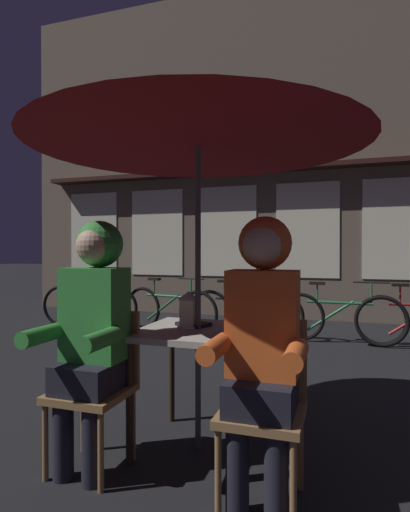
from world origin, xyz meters
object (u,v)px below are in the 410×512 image
(person_left_hooded, at_px, (92,318))
(book, at_px, (193,324))
(cafe_table, at_px, (198,345))
(lantern, at_px, (189,308))
(chair_right, at_px, (264,397))
(bicycle_fourth, at_px, (339,318))
(bicycle_second, at_px, (169,309))
(bicycle_nearest, at_px, (89,306))
(person_right_hooded, at_px, (262,328))
(patio_umbrella, at_px, (198,117))
(bicycle_third, at_px, (244,313))
(chair_left, at_px, (98,379))

(person_left_hooded, xyz_separation_m, book, (0.42, 0.51, -0.09))
(cafe_table, height_order, lantern, lantern)
(chair_right, height_order, bicycle_fourth, chair_right)
(person_left_hooded, bearing_deg, lantern, 47.15)
(chair_right, height_order, bicycle_second, chair_right)
(lantern, relative_size, bicycle_second, 0.14)
(lantern, distance_m, bicycle_nearest, 4.40)
(chair_right, bearing_deg, lantern, 144.81)
(lantern, distance_m, book, 0.13)
(chair_right, bearing_deg, cafe_table, 142.45)
(person_right_hooded, xyz_separation_m, bicycle_second, (-2.09, 3.71, -0.50))
(bicycle_second, xyz_separation_m, bicycle_fourth, (2.44, -0.03, 0.00))
(patio_umbrella, height_order, book, patio_umbrella)
(person_right_hooded, relative_size, book, 7.00)
(book, bearing_deg, chair_right, -16.89)
(lantern, height_order, bicycle_fourth, lantern)
(person_right_hooded, distance_m, bicycle_third, 3.83)
(lantern, height_order, person_left_hooded, person_left_hooded)
(cafe_table, xyz_separation_m, person_left_hooded, (-0.48, -0.43, 0.21))
(bicycle_second, distance_m, book, 3.58)
(bicycle_third, height_order, book, bicycle_third)
(patio_umbrella, xyz_separation_m, person_left_hooded, (-0.48, -0.43, -1.21))
(book, bearing_deg, person_right_hooded, -20.27)
(person_left_hooded, distance_m, book, 0.67)
(person_left_hooded, height_order, bicycle_nearest, person_left_hooded)
(bicycle_third, bearing_deg, book, -83.04)
(patio_umbrella, distance_m, chair_left, 1.68)
(person_right_hooded, bearing_deg, patio_umbrella, 138.43)
(patio_umbrella, height_order, bicycle_nearest, patio_umbrella)
(bicycle_nearest, bearing_deg, bicycle_third, -0.19)
(bicycle_nearest, bearing_deg, book, -47.26)
(cafe_table, distance_m, bicycle_fourth, 3.38)
(person_left_hooded, relative_size, bicycle_second, 0.85)
(cafe_table, relative_size, bicycle_fourth, 0.44)
(bicycle_second, bearing_deg, bicycle_nearest, -178.88)
(lantern, height_order, person_right_hooded, person_right_hooded)
(lantern, bearing_deg, chair_left, -136.77)
(chair_right, height_order, bicycle_nearest, chair_right)
(patio_umbrella, xyz_separation_m, bicycle_second, (-1.61, 3.29, -1.71))
(chair_right, height_order, person_right_hooded, person_right_hooded)
(chair_right, bearing_deg, bicycle_fourth, 84.39)
(chair_right, distance_m, bicycle_nearest, 5.03)
(person_left_hooded, xyz_separation_m, person_right_hooded, (0.96, 0.00, 0.00))
(chair_right, distance_m, bicycle_third, 3.74)
(bicycle_fourth, bearing_deg, patio_umbrella, -104.38)
(cafe_table, distance_m, book, 0.15)
(lantern, bearing_deg, bicycle_nearest, 132.09)
(person_left_hooded, relative_size, bicycle_fourth, 0.83)
(chair_right, bearing_deg, person_right_hooded, -90.00)
(patio_umbrella, distance_m, book, 1.31)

